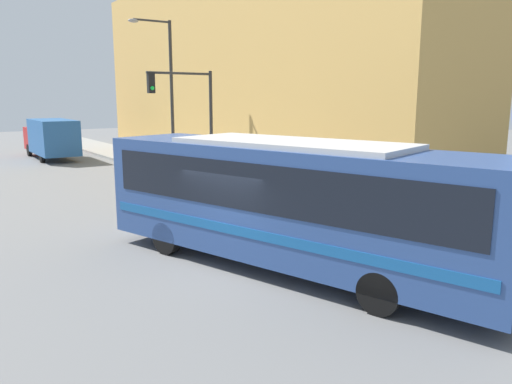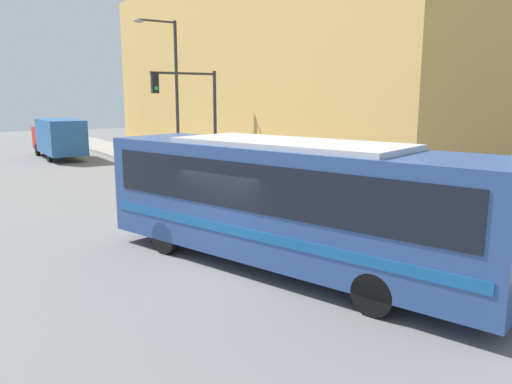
% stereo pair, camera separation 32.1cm
% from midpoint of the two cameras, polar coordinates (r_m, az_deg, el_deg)
% --- Properties ---
extents(ground_plane, '(120.00, 120.00, 0.00)m').
position_cam_midpoint_polar(ground_plane, '(13.02, -1.37, -8.67)').
color(ground_plane, slate).
extents(sidewalk, '(3.38, 70.00, 0.15)m').
position_cam_midpoint_polar(sidewalk, '(33.25, -10.36, 3.26)').
color(sidewalk, gray).
rests_on(sidewalk, ground_plane).
extents(building_facade, '(6.00, 31.30, 11.99)m').
position_cam_midpoint_polar(building_facade, '(32.20, -0.39, 13.75)').
color(building_facade, tan).
rests_on(building_facade, ground_plane).
extents(city_bus, '(5.69, 11.19, 3.29)m').
position_cam_midpoint_polar(city_bus, '(12.51, 4.35, -0.55)').
color(city_bus, '#2D4C8C').
rests_on(city_bus, ground_plane).
extents(delivery_truck, '(2.36, 7.69, 2.80)m').
position_cam_midpoint_polar(delivery_truck, '(38.44, -21.43, 5.89)').
color(delivery_truck, '#265999').
rests_on(delivery_truck, ground_plane).
extents(fire_hydrant, '(0.26, 0.35, 0.75)m').
position_cam_midpoint_polar(fire_hydrant, '(19.46, 4.10, -0.54)').
color(fire_hydrant, red).
rests_on(fire_hydrant, sidewalk).
extents(traffic_light_pole, '(3.28, 0.35, 5.41)m').
position_cam_midpoint_polar(traffic_light_pole, '(23.84, -6.71, 9.56)').
color(traffic_light_pole, '#2D2D2D').
rests_on(traffic_light_pole, sidewalk).
extents(parking_meter, '(0.14, 0.14, 1.27)m').
position_cam_midpoint_polar(parking_meter, '(23.60, -3.36, 2.68)').
color(parking_meter, '#2D2D2D').
rests_on(parking_meter, sidewalk).
extents(street_lamp, '(2.40, 0.28, 8.25)m').
position_cam_midpoint_polar(street_lamp, '(28.41, -9.24, 11.91)').
color(street_lamp, '#2D2D2D').
rests_on(street_lamp, sidewalk).
extents(pedestrian_near_corner, '(0.34, 0.34, 1.74)m').
position_cam_midpoint_polar(pedestrian_near_corner, '(20.02, 7.87, 1.20)').
color(pedestrian_near_corner, '#47382D').
rests_on(pedestrian_near_corner, sidewalk).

